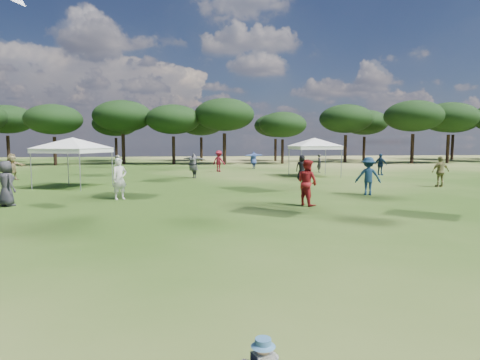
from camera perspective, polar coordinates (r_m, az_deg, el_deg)
The scene contains 4 objects.
tree_line at distance 49.76m, azimuth -3.57°, elevation 8.70°, with size 108.78×17.63×7.77m.
tent_left at distance 24.52m, azimuth -22.73°, elevation 5.30°, with size 6.06×6.06×3.12m.
tent_right at distance 30.48m, azimuth 10.54°, elevation 5.68°, with size 6.43×6.43×3.18m.
festival_crowd at distance 26.77m, azimuth -5.86°, elevation 1.80°, with size 29.39×23.58×1.87m.
Camera 1 is at (-0.73, -2.17, 2.57)m, focal length 30.00 mm.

